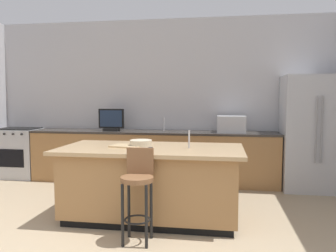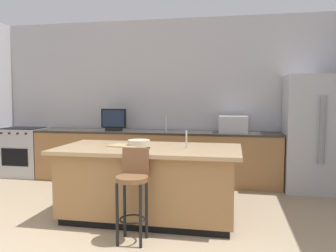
{
  "view_description": "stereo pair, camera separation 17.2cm",
  "coord_description": "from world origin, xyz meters",
  "px_view_note": "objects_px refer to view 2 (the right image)",
  "views": [
    {
      "loc": [
        1.13,
        -2.22,
        1.5
      ],
      "look_at": [
        0.35,
        2.69,
        1.09
      ],
      "focal_mm": 36.19,
      "sensor_mm": 36.0,
      "label": 1
    },
    {
      "loc": [
        1.3,
        -2.19,
        1.5
      ],
      "look_at": [
        0.35,
        2.69,
        1.09
      ],
      "focal_mm": 36.19,
      "sensor_mm": 36.0,
      "label": 2
    }
  ],
  "objects_px": {
    "bar_stool_center": "(133,186)",
    "refrigerator": "(315,134)",
    "tv_monitor": "(114,121)",
    "cutting_board": "(125,146)",
    "tv_remote": "(146,149)",
    "kitchen_island": "(149,182)",
    "range_oven": "(24,152)",
    "fruit_bowl": "(139,143)",
    "microwave": "(233,124)"
  },
  "relations": [
    {
      "from": "bar_stool_center",
      "to": "refrigerator",
      "type": "bearing_deg",
      "value": 45.87
    },
    {
      "from": "tv_monitor",
      "to": "cutting_board",
      "type": "height_order",
      "value": "tv_monitor"
    },
    {
      "from": "tv_remote",
      "to": "cutting_board",
      "type": "height_order",
      "value": "tv_remote"
    },
    {
      "from": "kitchen_island",
      "to": "tv_monitor",
      "type": "height_order",
      "value": "tv_monitor"
    },
    {
      "from": "range_oven",
      "to": "tv_remote",
      "type": "xyz_separation_m",
      "value": [
        2.97,
        -2.01,
        0.44
      ]
    },
    {
      "from": "fruit_bowl",
      "to": "cutting_board",
      "type": "relative_size",
      "value": 0.71
    },
    {
      "from": "range_oven",
      "to": "tv_remote",
      "type": "height_order",
      "value": "range_oven"
    },
    {
      "from": "fruit_bowl",
      "to": "tv_remote",
      "type": "distance_m",
      "value": 0.29
    },
    {
      "from": "tv_monitor",
      "to": "range_oven",
      "type": "bearing_deg",
      "value": 178.43
    },
    {
      "from": "tv_monitor",
      "to": "cutting_board",
      "type": "xyz_separation_m",
      "value": [
        0.8,
        -1.76,
        -0.19
      ]
    },
    {
      "from": "tv_remote",
      "to": "bar_stool_center",
      "type": "bearing_deg",
      "value": -88.38
    },
    {
      "from": "kitchen_island",
      "to": "refrigerator",
      "type": "bearing_deg",
      "value": 37.12
    },
    {
      "from": "bar_stool_center",
      "to": "cutting_board",
      "type": "height_order",
      "value": "bar_stool_center"
    },
    {
      "from": "tv_remote",
      "to": "kitchen_island",
      "type": "bearing_deg",
      "value": 98.58
    },
    {
      "from": "kitchen_island",
      "to": "cutting_board",
      "type": "distance_m",
      "value": 0.54
    },
    {
      "from": "range_oven",
      "to": "cutting_board",
      "type": "relative_size",
      "value": 2.4
    },
    {
      "from": "range_oven",
      "to": "tv_monitor",
      "type": "relative_size",
      "value": 2.04
    },
    {
      "from": "microwave",
      "to": "fruit_bowl",
      "type": "relative_size",
      "value": 1.73
    },
    {
      "from": "tv_remote",
      "to": "tv_monitor",
      "type": "bearing_deg",
      "value": 123.29
    },
    {
      "from": "range_oven",
      "to": "microwave",
      "type": "xyz_separation_m",
      "value": [
        3.97,
        0.0,
        0.59
      ]
    },
    {
      "from": "tv_monitor",
      "to": "microwave",
      "type": "bearing_deg",
      "value": 1.4
    },
    {
      "from": "tv_remote",
      "to": "cutting_board",
      "type": "distance_m",
      "value": 0.37
    },
    {
      "from": "tv_remote",
      "to": "range_oven",
      "type": "bearing_deg",
      "value": 149.5
    },
    {
      "from": "refrigerator",
      "to": "fruit_bowl",
      "type": "distance_m",
      "value": 2.99
    },
    {
      "from": "bar_stool_center",
      "to": "tv_remote",
      "type": "xyz_separation_m",
      "value": [
        0.02,
        0.49,
        0.32
      ]
    },
    {
      "from": "refrigerator",
      "to": "bar_stool_center",
      "type": "xyz_separation_m",
      "value": [
        -2.32,
        -2.43,
        -0.35
      ]
    },
    {
      "from": "fruit_bowl",
      "to": "tv_remote",
      "type": "xyz_separation_m",
      "value": [
        0.16,
        -0.24,
        -0.03
      ]
    },
    {
      "from": "tv_monitor",
      "to": "bar_stool_center",
      "type": "xyz_separation_m",
      "value": [
        1.1,
        -2.44,
        -0.51
      ]
    },
    {
      "from": "refrigerator",
      "to": "range_oven",
      "type": "height_order",
      "value": "refrigerator"
    },
    {
      "from": "fruit_bowl",
      "to": "kitchen_island",
      "type": "bearing_deg",
      "value": -19.63
    },
    {
      "from": "fruit_bowl",
      "to": "tv_remote",
      "type": "relative_size",
      "value": 1.63
    },
    {
      "from": "cutting_board",
      "to": "fruit_bowl",
      "type": "bearing_deg",
      "value": 15.12
    },
    {
      "from": "tv_monitor",
      "to": "cutting_board",
      "type": "distance_m",
      "value": 1.94
    },
    {
      "from": "refrigerator",
      "to": "tv_remote",
      "type": "xyz_separation_m",
      "value": [
        -2.3,
        -1.94,
        -0.02
      ]
    },
    {
      "from": "microwave",
      "to": "fruit_bowl",
      "type": "bearing_deg",
      "value": -123.25
    },
    {
      "from": "microwave",
      "to": "range_oven",
      "type": "bearing_deg",
      "value": -179.98
    },
    {
      "from": "range_oven",
      "to": "bar_stool_center",
      "type": "distance_m",
      "value": 3.86
    },
    {
      "from": "refrigerator",
      "to": "fruit_bowl",
      "type": "relative_size",
      "value": 6.75
    },
    {
      "from": "tv_monitor",
      "to": "bar_stool_center",
      "type": "relative_size",
      "value": 0.47
    },
    {
      "from": "tv_monitor",
      "to": "fruit_bowl",
      "type": "distance_m",
      "value": 1.97
    },
    {
      "from": "bar_stool_center",
      "to": "fruit_bowl",
      "type": "xyz_separation_m",
      "value": [
        -0.14,
        0.73,
        0.36
      ]
    },
    {
      "from": "microwave",
      "to": "refrigerator",
      "type": "bearing_deg",
      "value": -2.97
    },
    {
      "from": "tv_remote",
      "to": "cutting_board",
      "type": "bearing_deg",
      "value": 152.23
    },
    {
      "from": "microwave",
      "to": "bar_stool_center",
      "type": "distance_m",
      "value": 2.74
    },
    {
      "from": "tv_monitor",
      "to": "cutting_board",
      "type": "relative_size",
      "value": 1.18
    },
    {
      "from": "microwave",
      "to": "tv_monitor",
      "type": "relative_size",
      "value": 1.04
    },
    {
      "from": "fruit_bowl",
      "to": "bar_stool_center",
      "type": "bearing_deg",
      "value": -79.0
    },
    {
      "from": "microwave",
      "to": "bar_stool_center",
      "type": "bearing_deg",
      "value": -112.21
    },
    {
      "from": "kitchen_island",
      "to": "fruit_bowl",
      "type": "relative_size",
      "value": 8.08
    },
    {
      "from": "kitchen_island",
      "to": "bar_stool_center",
      "type": "height_order",
      "value": "bar_stool_center"
    }
  ]
}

